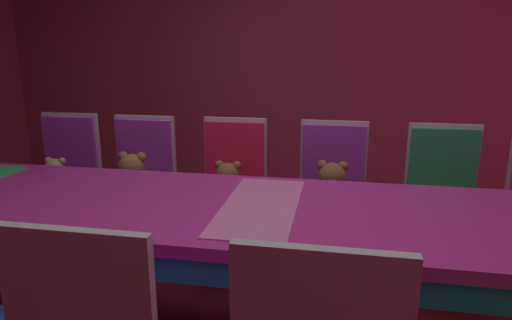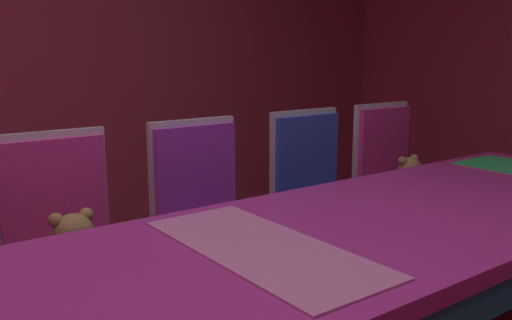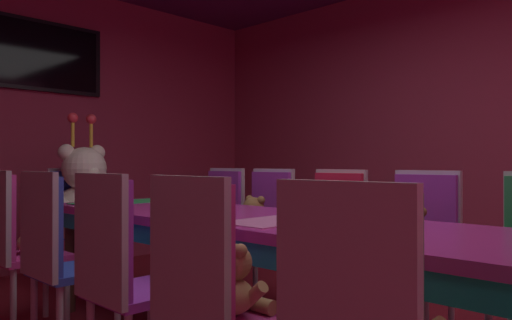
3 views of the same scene
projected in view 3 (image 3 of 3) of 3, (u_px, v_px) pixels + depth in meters
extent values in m
cube|color=#99334C|center=(38.00, 125.00, 4.78)|extent=(5.20, 0.12, 2.80)
cube|color=#99334C|center=(482.00, 121.00, 4.40)|extent=(0.12, 6.40, 2.80)
cube|color=#B22D8C|center=(291.00, 224.00, 2.54)|extent=(0.90, 3.75, 0.05)
cube|color=teal|center=(291.00, 239.00, 2.54)|extent=(0.88, 3.67, 0.10)
cylinder|color=#4C3826|center=(162.00, 248.00, 3.99)|extent=(0.07, 0.07, 0.69)
cylinder|color=#4C3826|center=(70.00, 262.00, 3.44)|extent=(0.07, 0.07, 0.69)
cube|color=pink|center=(291.00, 219.00, 2.54)|extent=(0.77, 0.32, 0.01)
cube|color=green|center=(126.00, 202.00, 3.65)|extent=(0.77, 0.32, 0.01)
cube|color=#268C4C|center=(347.00, 291.00, 1.24)|extent=(0.05, 0.38, 0.50)
cube|color=#B2B2B7|center=(342.00, 293.00, 1.22)|extent=(0.03, 0.41, 0.55)
sphere|color=olive|center=(388.00, 285.00, 1.38)|extent=(0.16, 0.16, 0.16)
sphere|color=#AE7747|center=(397.00, 286.00, 1.41)|extent=(0.06, 0.06, 0.06)
sphere|color=olive|center=(366.00, 262.00, 1.41)|extent=(0.06, 0.06, 0.06)
sphere|color=olive|center=(404.00, 268.00, 1.32)|extent=(0.06, 0.06, 0.06)
cube|color=#CC338C|center=(193.00, 255.00, 1.71)|extent=(0.05, 0.38, 0.50)
cube|color=#B2B2B7|center=(188.00, 256.00, 1.69)|extent=(0.03, 0.41, 0.55)
ellipsoid|color=#9E7247|center=(231.00, 296.00, 1.84)|extent=(0.17, 0.17, 0.14)
sphere|color=#9E7247|center=(234.00, 262.00, 1.85)|extent=(0.14, 0.14, 0.14)
sphere|color=tan|center=(243.00, 263.00, 1.88)|extent=(0.05, 0.05, 0.05)
sphere|color=#9E7247|center=(222.00, 247.00, 1.87)|extent=(0.05, 0.05, 0.05)
sphere|color=#9E7247|center=(241.00, 251.00, 1.80)|extent=(0.05, 0.05, 0.05)
cylinder|color=#9E7247|center=(223.00, 287.00, 1.92)|extent=(0.05, 0.12, 0.11)
cylinder|color=#9E7247|center=(254.00, 295.00, 1.80)|extent=(0.05, 0.12, 0.11)
cylinder|color=#9E7247|center=(244.00, 300.00, 1.95)|extent=(0.06, 0.13, 0.06)
cylinder|color=#9E7247|center=(261.00, 305.00, 1.88)|extent=(0.06, 0.13, 0.06)
cube|color=purple|center=(141.00, 293.00, 2.25)|extent=(0.40, 0.40, 0.04)
cube|color=purple|center=(104.00, 237.00, 2.12)|extent=(0.05, 0.38, 0.50)
cube|color=#B2B2B7|center=(100.00, 238.00, 2.11)|extent=(0.03, 0.41, 0.55)
cube|color=#2D47B2|center=(76.00, 271.00, 2.70)|extent=(0.40, 0.40, 0.04)
cube|color=#2D47B2|center=(43.00, 225.00, 2.57)|extent=(0.05, 0.38, 0.50)
cube|color=#B2B2B7|center=(38.00, 225.00, 2.55)|extent=(0.03, 0.41, 0.55)
cylinder|color=#B2B2B7|center=(89.00, 302.00, 2.92)|extent=(0.04, 0.04, 0.42)
cylinder|color=#B2B2B7|center=(118.00, 314.00, 2.70)|extent=(0.04, 0.04, 0.42)
cylinder|color=#B2B2B7|center=(34.00, 314.00, 2.69)|extent=(0.04, 0.04, 0.42)
cube|color=#CC338C|center=(31.00, 257.00, 3.10)|extent=(0.40, 0.40, 0.04)
cube|color=#CC338C|center=(0.00, 216.00, 2.97)|extent=(0.05, 0.38, 0.50)
cylinder|color=#B2B2B7|center=(46.00, 285.00, 3.32)|extent=(0.04, 0.04, 0.42)
cylinder|color=#B2B2B7|center=(67.00, 294.00, 3.10)|extent=(0.04, 0.04, 0.42)
cylinder|color=#B2B2B7|center=(13.00, 305.00, 2.87)|extent=(0.04, 0.04, 0.42)
ellipsoid|color=#9E7247|center=(31.00, 243.00, 3.10)|extent=(0.16, 0.16, 0.13)
sphere|color=#9E7247|center=(33.00, 224.00, 3.11)|extent=(0.13, 0.13, 0.13)
sphere|color=tan|center=(40.00, 225.00, 3.14)|extent=(0.05, 0.05, 0.05)
sphere|color=#9E7247|center=(28.00, 216.00, 3.13)|extent=(0.05, 0.05, 0.05)
sphere|color=#9E7247|center=(34.00, 217.00, 3.06)|extent=(0.05, 0.05, 0.05)
cylinder|color=#9E7247|center=(31.00, 239.00, 3.18)|extent=(0.04, 0.11, 0.11)
cylinder|color=#9E7247|center=(41.00, 242.00, 3.06)|extent=(0.04, 0.11, 0.11)
cylinder|color=#9E7247|center=(45.00, 247.00, 3.20)|extent=(0.05, 0.12, 0.05)
cylinder|color=#9E7247|center=(50.00, 248.00, 3.14)|extent=(0.05, 0.12, 0.05)
cylinder|color=#B2B2B7|center=(511.00, 319.00, 2.61)|extent=(0.04, 0.04, 0.42)
cube|color=purple|center=(412.00, 266.00, 2.83)|extent=(0.40, 0.40, 0.04)
cube|color=purple|center=(426.00, 216.00, 2.96)|extent=(0.05, 0.38, 0.50)
cube|color=#B2B2B7|center=(427.00, 216.00, 2.97)|extent=(0.03, 0.41, 0.55)
cylinder|color=#B2B2B7|center=(400.00, 296.00, 3.05)|extent=(0.04, 0.04, 0.42)
cylinder|color=#B2B2B7|center=(451.00, 307.00, 2.83)|extent=(0.04, 0.04, 0.42)
cylinder|color=#B2B2B7|center=(372.00, 307.00, 2.82)|extent=(0.04, 0.04, 0.42)
cylinder|color=#B2B2B7|center=(426.00, 319.00, 2.60)|extent=(0.04, 0.04, 0.42)
ellipsoid|color=brown|center=(411.00, 247.00, 2.83)|extent=(0.20, 0.20, 0.16)
sphere|color=brown|center=(410.00, 222.00, 2.82)|extent=(0.16, 0.16, 0.16)
sphere|color=#99663C|center=(405.00, 225.00, 2.78)|extent=(0.06, 0.06, 0.06)
sphere|color=brown|center=(421.00, 212.00, 2.79)|extent=(0.06, 0.06, 0.06)
sphere|color=brown|center=(402.00, 210.00, 2.87)|extent=(0.06, 0.06, 0.06)
cylinder|color=brown|center=(425.00, 247.00, 2.73)|extent=(0.06, 0.14, 0.13)
cylinder|color=brown|center=(392.00, 243.00, 2.87)|extent=(0.06, 0.14, 0.13)
cylinder|color=brown|center=(409.00, 261.00, 2.70)|extent=(0.07, 0.15, 0.07)
cylinder|color=brown|center=(391.00, 259.00, 2.77)|extent=(0.07, 0.15, 0.07)
cube|color=red|center=(323.00, 252.00, 3.27)|extent=(0.40, 0.40, 0.04)
cube|color=red|center=(339.00, 210.00, 3.40)|extent=(0.05, 0.38, 0.50)
cube|color=#B2B2B7|center=(341.00, 209.00, 3.41)|extent=(0.03, 0.41, 0.55)
cylinder|color=#B2B2B7|center=(319.00, 279.00, 3.49)|extent=(0.04, 0.04, 0.42)
cylinder|color=#B2B2B7|center=(358.00, 287.00, 3.27)|extent=(0.04, 0.04, 0.42)
cylinder|color=#B2B2B7|center=(289.00, 287.00, 3.27)|extent=(0.04, 0.04, 0.42)
cylinder|color=#B2B2B7|center=(329.00, 297.00, 3.04)|extent=(0.04, 0.04, 0.42)
ellipsoid|color=brown|center=(323.00, 237.00, 3.27)|extent=(0.18, 0.18, 0.15)
sphere|color=brown|center=(322.00, 218.00, 3.26)|extent=(0.15, 0.15, 0.15)
sphere|color=#99663C|center=(317.00, 220.00, 3.22)|extent=(0.05, 0.05, 0.05)
sphere|color=brown|center=(330.00, 210.00, 3.23)|extent=(0.05, 0.05, 0.05)
sphere|color=brown|center=(317.00, 209.00, 3.31)|extent=(0.05, 0.05, 0.05)
cylinder|color=brown|center=(331.00, 237.00, 3.18)|extent=(0.05, 0.13, 0.12)
cylinder|color=brown|center=(309.00, 234.00, 3.31)|extent=(0.05, 0.13, 0.12)
cylinder|color=brown|center=(318.00, 248.00, 3.15)|extent=(0.06, 0.14, 0.06)
cylinder|color=brown|center=(306.00, 246.00, 3.22)|extent=(0.06, 0.14, 0.06)
cube|color=purple|center=(255.00, 242.00, 3.68)|extent=(0.40, 0.40, 0.04)
cube|color=purple|center=(272.00, 204.00, 3.81)|extent=(0.05, 0.38, 0.50)
cube|color=#B2B2B7|center=(273.00, 204.00, 3.83)|extent=(0.03, 0.41, 0.55)
cylinder|color=#B2B2B7|center=(255.00, 267.00, 3.91)|extent=(0.04, 0.04, 0.42)
cylinder|color=#B2B2B7|center=(286.00, 273.00, 3.68)|extent=(0.04, 0.04, 0.42)
cylinder|color=#B2B2B7|center=(225.00, 273.00, 3.68)|extent=(0.04, 0.04, 0.42)
cylinder|color=#B2B2B7|center=(255.00, 281.00, 3.45)|extent=(0.04, 0.04, 0.42)
ellipsoid|color=olive|center=(255.00, 228.00, 3.68)|extent=(0.20, 0.20, 0.16)
sphere|color=olive|center=(253.00, 208.00, 3.67)|extent=(0.16, 0.16, 0.16)
sphere|color=#AE7747|center=(248.00, 210.00, 3.63)|extent=(0.06, 0.06, 0.06)
sphere|color=olive|center=(261.00, 200.00, 3.64)|extent=(0.06, 0.06, 0.06)
sphere|color=olive|center=(249.00, 199.00, 3.73)|extent=(0.06, 0.06, 0.06)
cylinder|color=olive|center=(261.00, 227.00, 3.58)|extent=(0.06, 0.14, 0.13)
cylinder|color=olive|center=(242.00, 225.00, 3.72)|extent=(0.06, 0.14, 0.13)
cylinder|color=olive|center=(248.00, 238.00, 3.55)|extent=(0.07, 0.15, 0.07)
cylinder|color=olive|center=(237.00, 236.00, 3.63)|extent=(0.07, 0.15, 0.07)
cube|color=purple|center=(209.00, 234.00, 4.09)|extent=(0.40, 0.40, 0.04)
cube|color=purple|center=(225.00, 200.00, 4.22)|extent=(0.05, 0.38, 0.50)
cube|color=#B2B2B7|center=(227.00, 200.00, 4.23)|extent=(0.03, 0.41, 0.55)
cylinder|color=#B2B2B7|center=(211.00, 257.00, 4.31)|extent=(0.04, 0.04, 0.42)
cylinder|color=#B2B2B7|center=(236.00, 262.00, 4.09)|extent=(0.04, 0.04, 0.42)
cylinder|color=#B2B2B7|center=(181.00, 262.00, 4.08)|extent=(0.04, 0.04, 0.42)
cylinder|color=#B2B2B7|center=(206.00, 268.00, 3.86)|extent=(0.04, 0.04, 0.42)
ellipsoid|color=tan|center=(209.00, 223.00, 4.09)|extent=(0.16, 0.16, 0.13)
sphere|color=tan|center=(207.00, 209.00, 4.08)|extent=(0.13, 0.13, 0.13)
sphere|color=tan|center=(203.00, 211.00, 4.05)|extent=(0.05, 0.05, 0.05)
sphere|color=tan|center=(213.00, 204.00, 4.06)|extent=(0.05, 0.05, 0.05)
sphere|color=tan|center=(205.00, 203.00, 4.12)|extent=(0.05, 0.05, 0.05)
cylinder|color=tan|center=(212.00, 223.00, 4.01)|extent=(0.04, 0.11, 0.11)
cylinder|color=tan|center=(199.00, 221.00, 4.12)|extent=(0.04, 0.11, 0.11)
cylinder|color=tan|center=(202.00, 230.00, 3.98)|extent=(0.06, 0.12, 0.06)
cylinder|color=tan|center=(195.00, 229.00, 4.04)|extent=(0.06, 0.12, 0.06)
cube|color=#2D47B2|center=(82.00, 234.00, 4.14)|extent=(0.40, 0.40, 0.04)
cube|color=#2D47B2|center=(72.00, 200.00, 4.27)|extent=(0.38, 0.05, 0.50)
cube|color=#B2B2B7|center=(71.00, 200.00, 4.28)|extent=(0.41, 0.03, 0.55)
cylinder|color=#B2B2B7|center=(91.00, 256.00, 4.37)|extent=(0.04, 0.04, 0.42)
cylinder|color=#B2B2B7|center=(109.00, 261.00, 4.14)|extent=(0.04, 0.04, 0.42)
cylinder|color=#B2B2B7|center=(55.00, 261.00, 4.14)|extent=(0.04, 0.04, 0.42)
cylinder|color=#B2B2B7|center=(72.00, 267.00, 3.91)|extent=(0.04, 0.04, 0.42)
ellipsoid|color=silver|center=(82.00, 207.00, 4.14)|extent=(0.45, 0.45, 0.36)
sphere|color=silver|center=(84.00, 169.00, 4.12)|extent=(0.36, 0.36, 0.36)
sphere|color=white|center=(91.00, 172.00, 4.03)|extent=(0.13, 0.13, 0.13)
sphere|color=silver|center=(97.00, 153.00, 4.24)|extent=(0.13, 0.13, 0.13)
sphere|color=silver|center=(66.00, 152.00, 4.05)|extent=(0.13, 0.13, 0.13)
cylinder|color=silver|center=(112.00, 202.00, 4.24)|extent=(0.32, 0.12, 0.30)
cylinder|color=silver|center=(60.00, 205.00, 3.92)|extent=(0.32, 0.12, 0.30)
cylinder|color=silver|center=(113.00, 224.00, 4.02)|extent=(0.34, 0.15, 0.15)
cylinder|color=silver|center=(85.00, 226.00, 3.85)|extent=(0.34, 0.15, 0.15)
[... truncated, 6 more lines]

